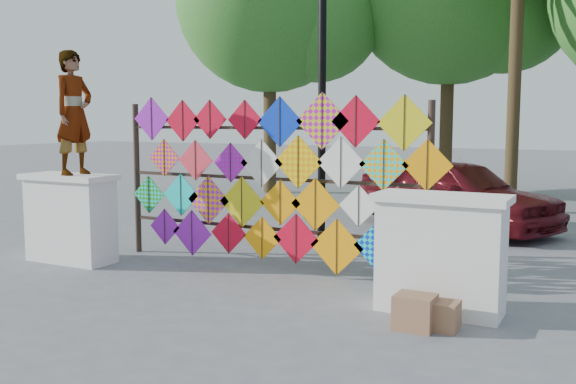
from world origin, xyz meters
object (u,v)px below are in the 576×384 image
object	(u,v)px
vendor_woman	(74,113)
sedan	(456,194)
kite_rack	(273,182)
lamppost	(322,78)

from	to	relation	value
vendor_woman	sedan	xyz separation A→B (m)	(4.20, 5.33, -1.48)
kite_rack	vendor_woman	xyz separation A→B (m)	(-2.70, -0.93, 0.94)
vendor_woman	lamppost	xyz separation A→B (m)	(2.85, 2.20, 0.53)
vendor_woman	lamppost	world-z (taller)	lamppost
kite_rack	sedan	xyz separation A→B (m)	(1.50, 4.40, -0.54)
kite_rack	vendor_woman	world-z (taller)	vendor_woman
kite_rack	lamppost	xyz separation A→B (m)	(0.16, 1.27, 1.47)
vendor_woman	lamppost	size ratio (longest dim) A/B	0.39
vendor_woman	sedan	size ratio (longest dim) A/B	0.44
sedan	vendor_woman	bearing A→B (deg)	166.17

